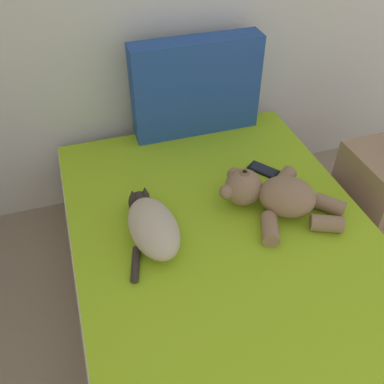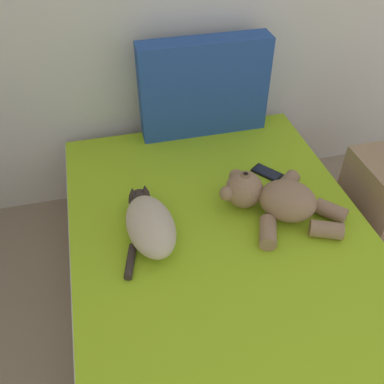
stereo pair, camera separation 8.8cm
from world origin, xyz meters
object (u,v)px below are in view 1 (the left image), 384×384
at_px(cat, 152,225).
at_px(teddy_bear, 274,195).
at_px(patterned_cushion, 196,88).
at_px(cell_phone, 263,170).
at_px(bed, 230,284).

height_order(cat, teddy_bear, teddy_bear).
bearing_deg(teddy_bear, patterned_cushion, 100.23).
distance_m(teddy_bear, cell_phone, 0.27).
height_order(cat, cell_phone, cat).
relative_size(cat, teddy_bear, 0.82).
distance_m(bed, cat, 0.46).
bearing_deg(cat, bed, -27.42).
height_order(teddy_bear, cell_phone, teddy_bear).
xyz_separation_m(cat, cell_phone, (0.62, 0.27, -0.07)).
xyz_separation_m(teddy_bear, cell_phone, (0.07, 0.25, -0.07)).
bearing_deg(bed, cell_phone, 52.45).
height_order(bed, cat, cat).
height_order(patterned_cushion, teddy_bear, patterned_cushion).
distance_m(bed, patterned_cushion, 1.01).
distance_m(patterned_cushion, cell_phone, 0.56).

